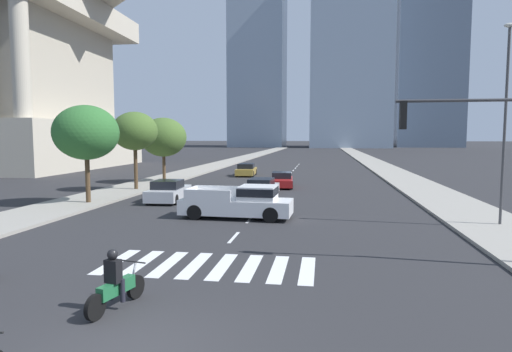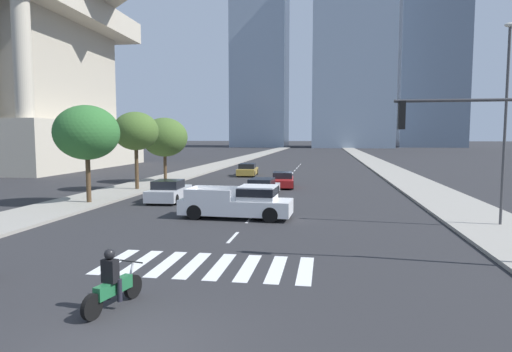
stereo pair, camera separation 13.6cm
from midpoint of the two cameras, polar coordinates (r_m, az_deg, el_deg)
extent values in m
plane|color=#28282B|center=(9.41, -16.26, -21.11)|extent=(800.00, 800.00, 0.00)
cube|color=gray|center=(38.60, 20.14, -1.19)|extent=(4.00, 260.00, 0.15)
cube|color=gray|center=(40.69, -12.89, -0.69)|extent=(4.00, 260.00, 0.15)
cube|color=silver|center=(15.52, -17.95, -10.52)|extent=(0.45, 2.91, 0.01)
cube|color=silver|center=(15.15, -14.85, -10.83)|extent=(0.45, 2.91, 0.01)
cube|color=silver|center=(14.82, -11.60, -11.12)|extent=(0.45, 2.91, 0.01)
cube|color=silver|center=(14.54, -8.21, -11.39)|extent=(0.45, 2.91, 0.01)
cube|color=silver|center=(14.31, -4.68, -11.62)|extent=(0.45, 2.91, 0.01)
cube|color=silver|center=(14.14, -1.06, -11.82)|extent=(0.45, 2.91, 0.01)
cube|color=silver|center=(14.02, 2.65, -11.97)|extent=(0.45, 2.91, 0.01)
cube|color=silver|center=(13.96, 6.41, -12.08)|extent=(0.45, 2.91, 0.01)
cube|color=silver|center=(18.18, -3.12, -7.98)|extent=(0.14, 2.00, 0.01)
cube|color=silver|center=(22.02, -0.97, -5.65)|extent=(0.14, 2.00, 0.01)
cube|color=silver|center=(25.92, 0.52, -4.01)|extent=(0.14, 2.00, 0.01)
cube|color=silver|center=(29.84, 1.62, -2.80)|extent=(0.14, 2.00, 0.01)
cube|color=silver|center=(33.78, 2.47, -1.87)|extent=(0.14, 2.00, 0.01)
cube|color=silver|center=(37.73, 3.13, -1.13)|extent=(0.14, 2.00, 0.01)
cube|color=silver|center=(41.69, 3.67, -0.53)|extent=(0.14, 2.00, 0.01)
cube|color=silver|center=(45.66, 4.12, -0.04)|extent=(0.14, 2.00, 0.01)
cube|color=silver|center=(49.63, 4.49, 0.37)|extent=(0.14, 2.00, 0.01)
cube|color=silver|center=(53.61, 4.81, 0.72)|extent=(0.14, 2.00, 0.01)
cube|color=silver|center=(57.59, 5.09, 1.03)|extent=(0.14, 2.00, 0.01)
cube|color=silver|center=(61.57, 5.33, 1.29)|extent=(0.14, 2.00, 0.01)
cube|color=silver|center=(65.55, 5.54, 1.52)|extent=(0.14, 2.00, 0.01)
cylinder|color=black|center=(11.97, -15.72, -13.71)|extent=(0.25, 0.61, 0.60)
cylinder|color=black|center=(10.91, -20.56, -15.73)|extent=(0.25, 0.61, 0.60)
cube|color=#1E6038|center=(11.36, -18.05, -13.64)|extent=(0.47, 1.19, 0.32)
cylinder|color=#B2B2B7|center=(11.80, -16.06, -12.46)|extent=(0.13, 0.32, 0.67)
cylinder|color=black|center=(11.73, -15.96, -10.67)|extent=(0.69, 0.19, 0.04)
cube|color=black|center=(11.15, -18.45, -11.66)|extent=(0.40, 0.31, 0.55)
sphere|color=black|center=(11.05, -18.51, -9.64)|extent=(0.26, 0.26, 0.26)
cylinder|color=black|center=(11.49, -18.76, -13.71)|extent=(0.14, 0.14, 0.55)
cylinder|color=black|center=(11.27, -17.32, -14.05)|extent=(0.14, 0.14, 0.55)
cube|color=silver|center=(22.29, -2.75, -3.98)|extent=(5.68, 2.22, 0.75)
cube|color=silver|center=(21.94, 0.08, -2.20)|extent=(1.87, 1.91, 0.70)
cube|color=black|center=(21.93, 0.09, -1.98)|extent=(1.89, 1.95, 0.39)
cube|color=silver|center=(23.43, -5.13, -1.94)|extent=(2.36, 0.17, 0.55)
cube|color=silver|center=(21.61, -6.55, -2.55)|extent=(2.36, 0.17, 0.55)
cube|color=silver|center=(22.88, -8.64, -2.15)|extent=(0.16, 1.92, 0.55)
cylinder|color=black|center=(22.82, 2.45, -4.31)|extent=(0.77, 0.29, 0.76)
cylinder|color=black|center=(21.08, 1.72, -5.09)|extent=(0.77, 0.29, 0.76)
cylinder|color=black|center=(23.68, -6.73, -3.99)|extent=(0.77, 0.29, 0.76)
cylinder|color=black|center=(22.01, -8.15, -4.71)|extent=(0.77, 0.29, 0.76)
cube|color=maroon|center=(35.94, 3.26, -0.74)|extent=(2.10, 4.65, 0.57)
cube|color=black|center=(36.12, 3.27, 0.13)|extent=(1.70, 2.15, 0.48)
cylinder|color=black|center=(34.42, 4.52, -1.21)|extent=(0.27, 0.66, 0.64)
cylinder|color=black|center=(34.45, 1.89, -1.20)|extent=(0.27, 0.66, 0.64)
cylinder|color=black|center=(37.48, 4.51, -0.69)|extent=(0.27, 0.66, 0.64)
cylinder|color=black|center=(37.51, 2.09, -0.68)|extent=(0.27, 0.66, 0.64)
cube|color=#B7BABF|center=(30.02, 0.64, -1.86)|extent=(1.95, 4.83, 0.60)
cube|color=black|center=(29.73, 0.56, -0.83)|extent=(1.62, 2.21, 0.53)
cylinder|color=black|center=(31.76, -0.17, -1.73)|extent=(0.25, 0.65, 0.64)
cylinder|color=black|center=(31.48, 2.58, -1.80)|extent=(0.25, 0.65, 0.64)
cylinder|color=black|center=(28.63, -1.49, -2.49)|extent=(0.25, 0.65, 0.64)
cylinder|color=black|center=(28.33, 1.56, -2.58)|extent=(0.25, 0.65, 0.64)
cube|color=#B7BABF|center=(28.59, -11.42, -2.23)|extent=(2.09, 4.36, 0.69)
cube|color=black|center=(28.32, -11.57, -1.07)|extent=(1.75, 2.00, 0.52)
cylinder|color=black|center=(30.25, -12.14, -2.20)|extent=(0.25, 0.65, 0.64)
cylinder|color=black|center=(29.76, -9.01, -2.26)|extent=(0.25, 0.65, 0.64)
cylinder|color=black|center=(27.53, -14.02, -2.95)|extent=(0.25, 0.65, 0.64)
cylinder|color=black|center=(27.00, -10.60, -3.05)|extent=(0.25, 0.65, 0.64)
cube|color=#B28E38|center=(46.31, -1.35, 0.62)|extent=(2.09, 4.51, 0.62)
cube|color=black|center=(46.05, -1.39, 1.31)|extent=(1.73, 2.07, 0.52)
cylinder|color=black|center=(47.91, -2.13, 0.59)|extent=(0.26, 0.65, 0.64)
cylinder|color=black|center=(47.71, -0.14, 0.58)|extent=(0.26, 0.65, 0.64)
cylinder|color=black|center=(44.94, -2.64, 0.29)|extent=(0.26, 0.65, 0.64)
cylinder|color=black|center=(44.74, -0.52, 0.27)|extent=(0.26, 0.65, 0.64)
cylinder|color=#333335|center=(15.41, 25.95, 8.85)|extent=(4.56, 0.10, 0.10)
cube|color=black|center=(14.92, 18.35, 7.51)|extent=(0.20, 0.28, 0.90)
sphere|color=red|center=(14.93, 18.38, 8.66)|extent=(0.18, 0.18, 0.18)
sphere|color=orange|center=(14.92, 18.35, 7.51)|extent=(0.18, 0.18, 0.18)
sphere|color=green|center=(14.91, 18.32, 6.36)|extent=(0.18, 0.18, 0.18)
cylinder|color=#3F3F42|center=(22.61, 29.50, 5.49)|extent=(0.12, 0.12, 8.75)
ellipsoid|color=beige|center=(23.12, 30.01, 16.64)|extent=(0.50, 0.24, 0.20)
cylinder|color=#4C3823|center=(28.44, -21.18, -0.52)|extent=(0.28, 0.28, 2.68)
ellipsoid|color=#2D662D|center=(28.32, -21.38, 5.29)|extent=(3.86, 3.86, 3.29)
cylinder|color=#4C3823|center=(34.55, -15.49, 0.88)|extent=(0.28, 0.28, 3.03)
ellipsoid|color=#426028|center=(34.47, -15.61, 5.66)|extent=(3.41, 3.41, 2.90)
cylinder|color=#4C3823|center=(40.09, -11.98, 0.99)|extent=(0.28, 0.28, 2.29)
ellipsoid|color=#426028|center=(39.99, -12.05, 4.96)|extent=(4.07, 4.07, 3.46)
cube|color=#BCB29E|center=(67.66, -30.03, 3.50)|extent=(27.88, 27.88, 5.99)
cube|color=#ADA491|center=(68.14, -30.39, 11.35)|extent=(21.75, 21.75, 12.64)
cylinder|color=#BCB29E|center=(51.57, -28.40, 13.67)|extent=(1.80, 1.80, 12.64)
cube|color=#8C9EB2|center=(180.49, 0.28, 17.86)|extent=(20.92, 21.74, 87.64)
cube|color=#8C9EB2|center=(172.90, 12.18, 15.41)|extent=(29.07, 23.74, 70.46)
camera|label=1|loc=(0.07, -90.16, -0.01)|focal=30.73mm
camera|label=2|loc=(0.07, 89.84, 0.01)|focal=30.73mm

